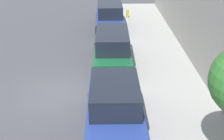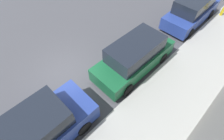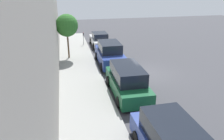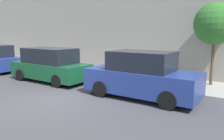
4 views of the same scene
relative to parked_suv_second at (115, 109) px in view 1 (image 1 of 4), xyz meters
name	(u,v)px [view 1 (image 1 of 4)]	position (x,y,z in m)	size (l,w,h in m)	color
ground_plane	(62,93)	(-2.31, 2.85, -0.93)	(60.00, 60.00, 0.00)	#424247
sidewalk	(173,90)	(2.78, 2.85, -0.86)	(3.18, 32.00, 0.15)	#9E9E99
parked_suv_second	(115,109)	(0.00, 0.00, 0.00)	(2.08, 4.82, 1.98)	navy
parked_minivan_third	(112,49)	(0.09, 5.81, -0.01)	(2.02, 4.93, 1.90)	#14512D
parked_minivan_fourth	(110,16)	(0.10, 12.05, -0.01)	(2.02, 4.91, 1.90)	navy
fire_hydrant	(127,13)	(1.54, 14.32, -0.44)	(0.20, 0.20, 0.69)	gold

